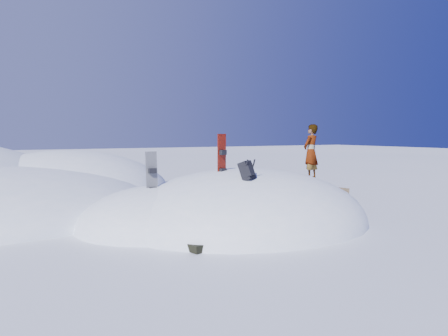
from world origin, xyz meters
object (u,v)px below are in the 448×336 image
snowboard_red (222,164)px  backpack (247,171)px  person (311,152)px  snowboard_dark (152,182)px

snowboard_red → backpack: 1.15m
person → snowboard_red: bearing=-25.7°
snowboard_red → snowboard_dark: size_ratio=1.00×
snowboard_dark → person: (4.59, -0.65, 0.71)m
person → snowboard_dark: bearing=-29.6°
snowboard_dark → person: size_ratio=1.01×
backpack → snowboard_red: bearing=64.6°
snowboard_red → backpack: (0.08, -1.14, -0.10)m
snowboard_red → snowboard_dark: snowboard_red is taller
backpack → person: (2.74, 0.94, 0.36)m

